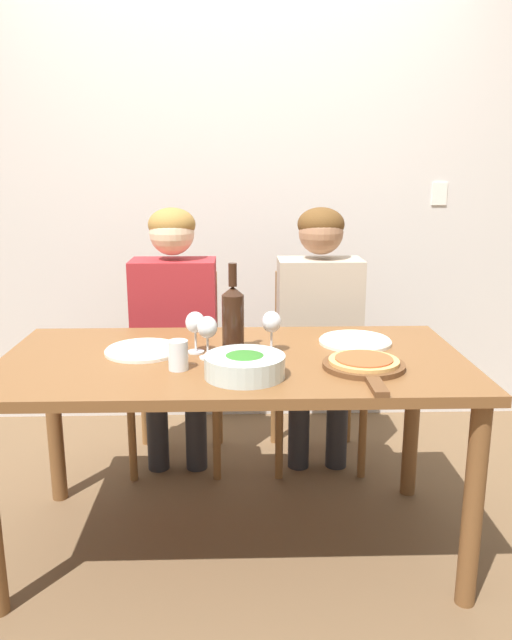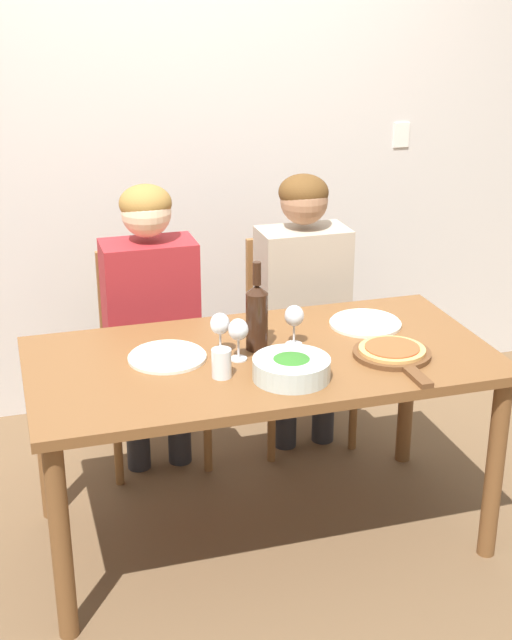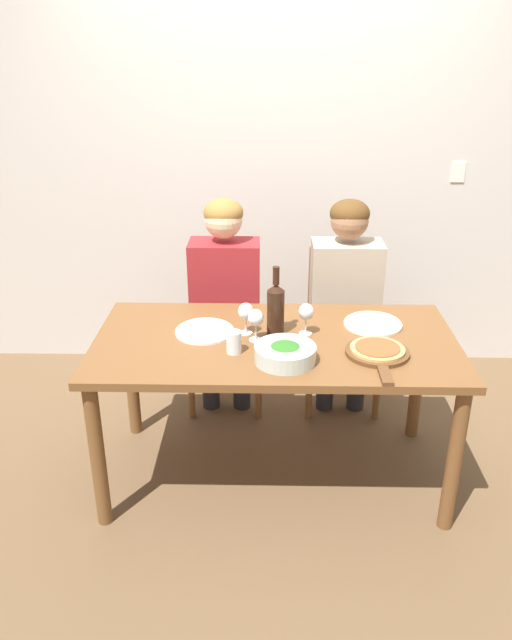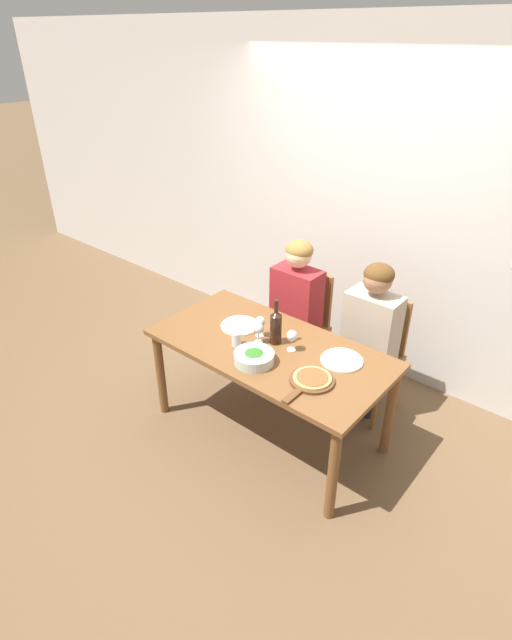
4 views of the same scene
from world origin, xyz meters
TOP-DOWN VIEW (x-y plane):
  - ground_plane at (0.00, 0.00)m, footprint 40.00×40.00m
  - back_wall at (0.00, 1.29)m, footprint 10.00×0.06m
  - dining_table at (0.00, 0.00)m, footprint 1.63×0.83m
  - chair_left at (-0.27, 0.77)m, footprint 0.42×0.42m
  - chair_right at (0.39, 0.77)m, footprint 0.42×0.42m
  - person_woman at (-0.27, 0.66)m, footprint 0.47×0.51m
  - person_man at (0.39, 0.66)m, footprint 0.47×0.51m
  - wine_bottle at (0.00, 0.06)m, footprint 0.08×0.08m
  - broccoli_bowl at (0.04, -0.21)m, footprint 0.26×0.26m
  - dinner_plate_left at (-0.32, 0.06)m, footprint 0.27×0.27m
  - dinner_plate_right at (0.46, 0.16)m, footprint 0.27×0.27m
  - pizza_on_board at (0.43, -0.15)m, footprint 0.27×0.41m
  - wine_glass_left at (-0.13, 0.06)m, footprint 0.07×0.07m
  - wine_glass_right at (0.14, 0.05)m, footprint 0.07×0.07m
  - wine_glass_centre at (-0.09, -0.01)m, footprint 0.07×0.07m
  - water_tumbler at (-0.18, -0.13)m, footprint 0.07×0.07m

SIDE VIEW (x-z plane):
  - ground_plane at x=0.00m, z-range 0.00..0.00m
  - chair_left at x=-0.27m, z-range 0.04..0.93m
  - chair_right at x=0.39m, z-range 0.04..0.93m
  - dining_table at x=0.00m, z-range 0.28..1.02m
  - person_woman at x=-0.27m, z-range 0.12..1.34m
  - person_man at x=0.39m, z-range 0.12..1.34m
  - dinner_plate_left at x=-0.32m, z-range 0.74..0.76m
  - dinner_plate_right at x=0.46m, z-range 0.74..0.76m
  - pizza_on_board at x=0.43m, z-range 0.74..0.77m
  - broccoli_bowl at x=0.04m, z-range 0.74..0.82m
  - water_tumbler at x=-0.18m, z-range 0.74..0.84m
  - wine_glass_left at x=-0.13m, z-range 0.77..0.92m
  - wine_glass_right at x=0.14m, z-range 0.77..0.92m
  - wine_glass_centre at x=-0.09m, z-range 0.77..0.92m
  - wine_bottle at x=0.00m, z-range 0.71..1.03m
  - back_wall at x=0.00m, z-range 0.00..2.70m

